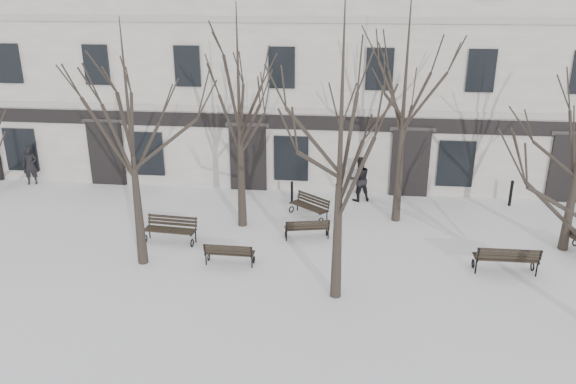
# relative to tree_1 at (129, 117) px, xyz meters

# --- Properties ---
(ground) EXTENTS (100.00, 100.00, 0.00)m
(ground) POSITION_rel_tree_1_xyz_m (5.71, -0.54, -4.86)
(ground) COLOR silver
(ground) RESTS_ON ground
(building) EXTENTS (40.40, 10.20, 11.40)m
(building) POSITION_rel_tree_1_xyz_m (5.71, 12.42, 0.66)
(building) COLOR beige
(building) RESTS_ON ground
(tree_1) EXTENTS (5.44, 5.44, 7.77)m
(tree_1) POSITION_rel_tree_1_xyz_m (0.00, 0.00, 0.00)
(tree_1) COLOR black
(tree_1) RESTS_ON ground
(tree_2) EXTENTS (5.80, 5.80, 8.29)m
(tree_2) POSITION_rel_tree_1_xyz_m (6.37, -1.41, 0.32)
(tree_2) COLOR black
(tree_2) RESTS_ON ground
(tree_4) EXTENTS (5.67, 5.67, 8.10)m
(tree_4) POSITION_rel_tree_1_xyz_m (2.68, 3.40, 0.20)
(tree_4) COLOR black
(tree_4) RESTS_ON ground
(tree_5) EXTENTS (6.02, 6.02, 8.60)m
(tree_5) POSITION_rel_tree_1_xyz_m (8.50, 4.55, 0.51)
(tree_5) COLOR black
(tree_5) RESTS_ON ground
(bench_0) EXTENTS (1.89, 0.82, 0.93)m
(bench_0) POSITION_rel_tree_1_xyz_m (0.43, 1.66, -4.36)
(bench_0) COLOR black
(bench_0) RESTS_ON ground
(bench_1) EXTENTS (1.62, 0.62, 0.81)m
(bench_1) POSITION_rel_tree_1_xyz_m (2.87, 0.15, -4.42)
(bench_1) COLOR black
(bench_1) RESTS_ON ground
(bench_2) EXTENTS (1.96, 0.73, 0.98)m
(bench_2) POSITION_rel_tree_1_xyz_m (11.65, 0.57, -4.33)
(bench_2) COLOR black
(bench_2) RESTS_ON ground
(bench_3) EXTENTS (1.68, 1.54, 0.86)m
(bench_3) POSITION_rel_tree_1_xyz_m (5.16, 4.51, -4.39)
(bench_3) COLOR black
(bench_3) RESTS_ON ground
(bench_4) EXTENTS (1.66, 0.90, 0.80)m
(bench_4) POSITION_rel_tree_1_xyz_m (5.22, 2.43, -4.42)
(bench_4) COLOR black
(bench_4) RESTS_ON ground
(bollard_a) EXTENTS (0.12, 0.12, 0.97)m
(bollard_a) POSITION_rel_tree_1_xyz_m (4.30, 5.89, -4.34)
(bollard_a) COLOR black
(bollard_a) RESTS_ON ground
(bollard_b) EXTENTS (0.14, 0.14, 1.11)m
(bollard_b) POSITION_rel_tree_1_xyz_m (13.30, 6.63, -4.27)
(bollard_b) COLOR black
(bollard_b) RESTS_ON ground
(pedestrian_a) EXTENTS (0.75, 0.62, 1.77)m
(pedestrian_a) POSITION_rel_tree_1_xyz_m (-7.82, 6.99, -4.86)
(pedestrian_a) COLOR black
(pedestrian_a) RESTS_ON ground
(pedestrian_b) EXTENTS (1.11, 0.98, 1.92)m
(pedestrian_b) POSITION_rel_tree_1_xyz_m (7.08, 6.55, -4.86)
(pedestrian_b) COLOR black
(pedestrian_b) RESTS_ON ground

